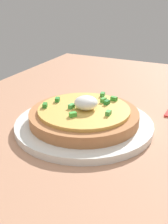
{
  "coord_description": "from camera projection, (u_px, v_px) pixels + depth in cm",
  "views": [
    {
      "loc": [
        47.19,
        15.93,
        28.87
      ],
      "look_at": [
        0.86,
        -6.45,
        6.23
      ],
      "focal_mm": 47.17,
      "sensor_mm": 36.0,
      "label": 1
    }
  ],
  "objects": [
    {
      "name": "dining_table",
      "position": [
        116.0,
        139.0,
        0.56
      ],
      "size": [
        111.75,
        83.05,
        2.87
      ],
      "primitive_type": "cube",
      "color": "tan",
      "rests_on": "ground"
    },
    {
      "name": "plate",
      "position": [
        84.0,
        125.0,
        0.57
      ],
      "size": [
        26.71,
        26.71,
        1.35
      ],
      "primitive_type": "cylinder",
      "color": "white",
      "rests_on": "dining_table"
    },
    {
      "name": "pizza",
      "position": [
        84.0,
        115.0,
        0.56
      ],
      "size": [
        21.06,
        21.06,
        5.3
      ],
      "color": "#BE7A4A",
      "rests_on": "plate"
    }
  ]
}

